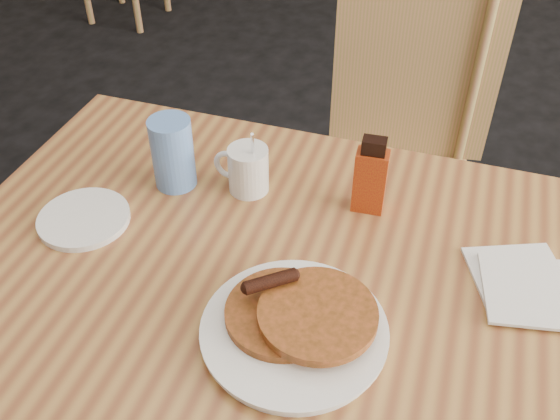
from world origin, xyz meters
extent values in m
cube|color=#AC783D|center=(0.02, -0.03, 0.73)|extent=(1.28, 0.90, 0.04)
cube|color=#B17B53|center=(0.02, -0.03, 0.71)|extent=(1.33, 0.94, 0.02)
cube|color=#B17B53|center=(0.03, 0.61, 0.45)|extent=(0.50, 0.50, 0.04)
cube|color=#B17B53|center=(0.03, 0.80, 0.70)|extent=(0.42, 0.12, 0.46)
cylinder|color=#B17B53|center=(-0.14, 0.44, 0.22)|extent=(0.04, 0.04, 0.43)
cylinder|color=#B17B53|center=(0.20, 0.78, 0.22)|extent=(0.04, 0.04, 0.43)
cylinder|color=white|center=(0.05, -0.13, 0.76)|extent=(0.27, 0.27, 0.02)
cylinder|color=white|center=(0.05, -0.13, 0.77)|extent=(0.28, 0.28, 0.01)
cylinder|color=#AF4E24|center=(0.02, -0.12, 0.78)|extent=(0.17, 0.17, 0.01)
cylinder|color=#AF4E24|center=(0.07, -0.11, 0.79)|extent=(0.17, 0.17, 0.01)
cylinder|color=black|center=(-0.01, -0.09, 0.81)|extent=(0.07, 0.07, 0.02)
cylinder|color=white|center=(-0.15, 0.16, 0.79)|extent=(0.08, 0.08, 0.09)
torus|color=white|center=(-0.19, 0.16, 0.79)|extent=(0.06, 0.01, 0.06)
cylinder|color=black|center=(-0.15, 0.16, 0.83)|extent=(0.07, 0.07, 0.01)
cylinder|color=silver|center=(-0.14, 0.16, 0.83)|extent=(0.02, 0.05, 0.13)
cube|color=maroon|center=(0.07, 0.19, 0.81)|extent=(0.06, 0.04, 0.12)
cube|color=black|center=(0.07, 0.19, 0.89)|extent=(0.04, 0.03, 0.03)
cube|color=white|center=(0.34, 0.10, 0.75)|extent=(0.20, 0.20, 0.01)
cube|color=white|center=(0.36, 0.08, 0.76)|extent=(0.18, 0.18, 0.01)
cylinder|color=#5C8AD8|center=(-0.29, 0.13, 0.82)|extent=(0.09, 0.09, 0.14)
cylinder|color=white|center=(-0.39, -0.03, 0.76)|extent=(0.19, 0.19, 0.01)
camera|label=1|loc=(0.24, -0.67, 1.49)|focal=40.00mm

